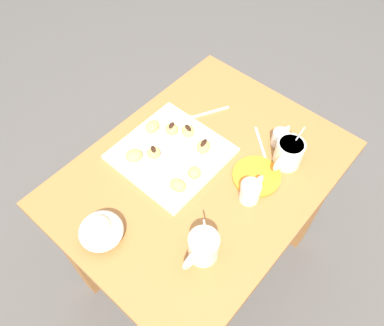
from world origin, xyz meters
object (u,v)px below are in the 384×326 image
object	(u,v)px
saucer_orange_left	(256,176)
beignet_2	(195,174)
chocolate_sauce_pitcher	(280,137)
dining_table	(201,197)
coffee_mug_cream_right	(203,247)
cream_pitcher_white	(250,191)
pastry_plate_square	(171,154)
beignet_4	(204,147)
beignet_0	(152,126)
beignet_3	(172,129)
beignet_5	(154,153)
beignet_1	(188,131)
beignet_7	(178,185)
beignet_6	(134,155)
ice_cream_bowl	(101,230)
coffee_mug_cream_left	(288,153)

from	to	relation	value
saucer_orange_left	beignet_2	bearing A→B (deg)	-46.29
chocolate_sauce_pitcher	saucer_orange_left	xyz separation A→B (m)	(0.16, 0.02, -0.03)
dining_table	coffee_mug_cream_right	size ratio (longest dim) A/B	6.33
cream_pitcher_white	pastry_plate_square	bearing A→B (deg)	-82.53
beignet_4	chocolate_sauce_pitcher	bearing A→B (deg)	140.96
pastry_plate_square	chocolate_sauce_pitcher	world-z (taller)	chocolate_sauce_pitcher
beignet_0	beignet_3	distance (m)	0.07
pastry_plate_square	beignet_2	world-z (taller)	beignet_2
coffee_mug_cream_right	saucer_orange_left	distance (m)	0.31
coffee_mug_cream_right	beignet_5	world-z (taller)	coffee_mug_cream_right
chocolate_sauce_pitcher	beignet_1	bearing A→B (deg)	-53.95
beignet_0	beignet_7	xyz separation A→B (m)	(0.12, 0.22, 0.00)
pastry_plate_square	beignet_4	size ratio (longest dim) A/B	6.28
beignet_4	beignet_7	size ratio (longest dim) A/B	0.94
dining_table	beignet_6	size ratio (longest dim) A/B	16.37
beignet_2	beignet_4	size ratio (longest dim) A/B	0.87
saucer_orange_left	beignet_7	bearing A→B (deg)	-36.85
beignet_2	saucer_orange_left	bearing A→B (deg)	133.71
saucer_orange_left	beignet_0	bearing A→B (deg)	-77.37
dining_table	coffee_mug_cream_right	bearing A→B (deg)	40.80
pastry_plate_square	beignet_3	bearing A→B (deg)	-139.25
beignet_3	beignet_0	bearing A→B (deg)	-61.05
ice_cream_bowl	beignet_7	xyz separation A→B (m)	(-0.25, 0.06, -0.01)
saucer_orange_left	beignet_6	distance (m)	0.39
pastry_plate_square	coffee_mug_cream_right	distance (m)	0.35
beignet_6	beignet_2	bearing A→B (deg)	111.28
beignet_1	beignet_4	bearing A→B (deg)	76.27
pastry_plate_square	beignet_0	world-z (taller)	beignet_0
beignet_2	beignet_1	bearing A→B (deg)	-131.21
beignet_2	beignet_5	bearing A→B (deg)	-79.62
coffee_mug_cream_left	coffee_mug_cream_right	world-z (taller)	same
ice_cream_bowl	beignet_2	bearing A→B (deg)	167.66
coffee_mug_cream_left	beignet_7	size ratio (longest dim) A/B	2.65
dining_table	beignet_7	distance (m)	0.22
beignet_4	beignet_5	xyz separation A→B (m)	(0.12, -0.10, -0.00)
chocolate_sauce_pitcher	beignet_6	world-z (taller)	chocolate_sauce_pitcher
dining_table	beignet_1	xyz separation A→B (m)	(-0.08, -0.13, 0.19)
beignet_3	beignet_2	bearing A→B (deg)	64.92
pastry_plate_square	beignet_5	world-z (taller)	beignet_5
coffee_mug_cream_right	beignet_0	bearing A→B (deg)	-118.50
beignet_4	saucer_orange_left	bearing A→B (deg)	101.93
saucer_orange_left	pastry_plate_square	bearing A→B (deg)	-66.34
dining_table	beignet_6	world-z (taller)	beignet_6
saucer_orange_left	beignet_5	bearing A→B (deg)	-61.04
beignet_1	cream_pitcher_white	bearing A→B (deg)	79.02
coffee_mug_cream_left	cream_pitcher_white	size ratio (longest dim) A/B	1.36
coffee_mug_cream_left	beignet_4	xyz separation A→B (m)	(0.15, -0.22, -0.02)
beignet_0	ice_cream_bowl	bearing A→B (deg)	24.05
cream_pitcher_white	beignet_0	size ratio (longest dim) A/B	1.90
beignet_7	saucer_orange_left	bearing A→B (deg)	143.15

